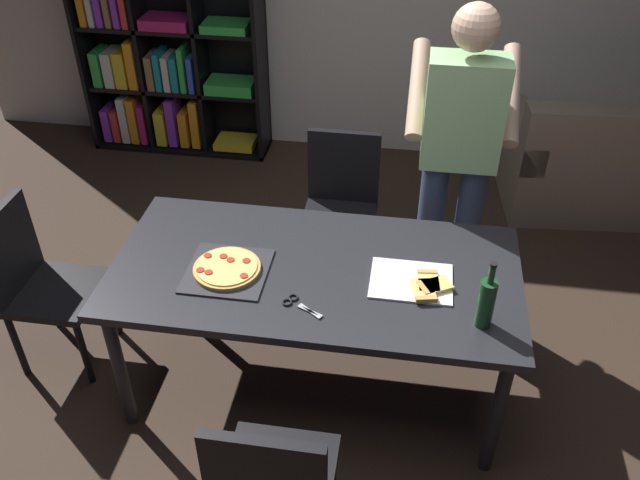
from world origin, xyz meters
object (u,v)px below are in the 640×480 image
at_px(dining_table, 315,280).
at_px(couch, 632,167).
at_px(wine_bottle, 486,302).
at_px(kitchen_scissors, 297,304).
at_px(bookshelf, 165,32).
at_px(chair_far_side, 341,199).
at_px(chair_left_end, 37,278).
at_px(pepperoni_pizza_on_tray, 227,269).
at_px(person_serving_pizza, 458,152).

height_order(dining_table, couch, couch).
bearing_deg(wine_bottle, kitchen_scissors, -179.74).
relative_size(bookshelf, wine_bottle, 6.17).
relative_size(chair_far_side, wine_bottle, 2.85).
bearing_deg(couch, chair_far_side, -151.40).
xyz_separation_m(chair_far_side, chair_left_end, (-1.41, -0.95, 0.00)).
height_order(couch, pepperoni_pizza_on_tray, couch).
relative_size(dining_table, bookshelf, 0.95).
xyz_separation_m(chair_left_end, pepperoni_pizza_on_tray, (1.02, -0.08, 0.25)).
bearing_deg(chair_far_side, wine_bottle, -58.59).
bearing_deg(couch, dining_table, -133.80).
distance_m(dining_table, wine_bottle, 0.80).
xyz_separation_m(dining_table, person_serving_pizza, (0.62, 0.73, 0.32)).
bearing_deg(wine_bottle, chair_left_end, 173.34).
bearing_deg(dining_table, person_serving_pizza, 49.70).
bearing_deg(person_serving_pizza, couch, 44.35).
distance_m(dining_table, chair_left_end, 1.42).
xyz_separation_m(chair_left_end, person_serving_pizza, (2.03, 0.73, 0.49)).
bearing_deg(chair_left_end, kitchen_scissors, -10.44).
bearing_deg(person_serving_pizza, wine_bottle, -83.33).
xyz_separation_m(chair_far_side, wine_bottle, (0.73, -1.20, 0.36)).
distance_m(dining_table, bookshelf, 2.83).
distance_m(chair_left_end, bookshelf, 2.41).
bearing_deg(kitchen_scissors, chair_left_end, 169.56).
distance_m(chair_left_end, couch, 3.87).
height_order(bookshelf, person_serving_pizza, bookshelf).
xyz_separation_m(chair_far_side, person_serving_pizza, (0.62, -0.22, 0.49)).
bearing_deg(pepperoni_pizza_on_tray, person_serving_pizza, 39.02).
bearing_deg(couch, bookshelf, 173.54).
bearing_deg(kitchen_scissors, chair_far_side, 88.36).
bearing_deg(wine_bottle, pepperoni_pizza_on_tray, 171.55).
bearing_deg(wine_bottle, chair_far_side, 121.41).
bearing_deg(chair_left_end, person_serving_pizza, 19.76).
xyz_separation_m(chair_far_side, kitchen_scissors, (-0.03, -1.20, 0.24)).
relative_size(chair_far_side, bookshelf, 0.46).
distance_m(chair_far_side, chair_left_end, 1.70).
relative_size(chair_left_end, person_serving_pizza, 0.51).
height_order(chair_far_side, wine_bottle, wine_bottle).
bearing_deg(couch, person_serving_pizza, -135.65).
bearing_deg(person_serving_pizza, pepperoni_pizza_on_tray, -140.98).
distance_m(dining_table, couch, 2.78).
bearing_deg(dining_table, pepperoni_pizza_on_tray, -167.67).
relative_size(dining_table, couch, 1.05).
bearing_deg(bookshelf, wine_bottle, -49.32).
relative_size(dining_table, wine_bottle, 5.85).
xyz_separation_m(dining_table, bookshelf, (-1.53, 2.38, 0.25)).
bearing_deg(couch, kitchen_scissors, -130.88).
xyz_separation_m(person_serving_pizza, wine_bottle, (0.11, -0.98, -0.13)).
bearing_deg(pepperoni_pizza_on_tray, kitchen_scissors, -25.79).
distance_m(chair_far_side, kitchen_scissors, 1.23).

